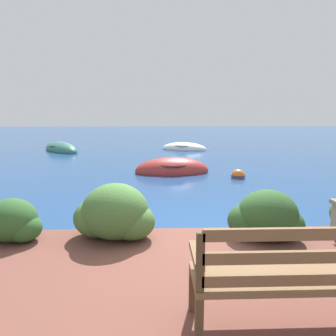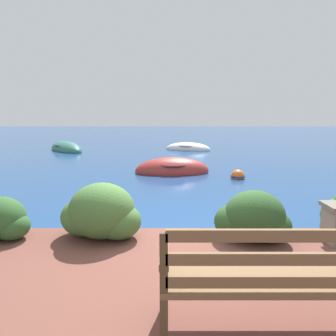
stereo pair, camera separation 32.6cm
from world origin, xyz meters
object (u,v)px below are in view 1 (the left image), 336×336
object	(u,v)px
rowboat_mid	(61,150)
mooring_buoy	(238,176)
park_bench	(301,273)
rowboat_nearest	(172,170)
rowboat_far	(184,149)

from	to	relation	value
rowboat_mid	mooring_buoy	world-z (taller)	rowboat_mid
park_bench	mooring_buoy	size ratio (longest dim) A/B	3.86
mooring_buoy	rowboat_mid	bearing A→B (deg)	137.71
rowboat_nearest	rowboat_mid	world-z (taller)	rowboat_nearest
mooring_buoy	park_bench	bearing A→B (deg)	-101.13
rowboat_mid	rowboat_far	xyz separation A→B (m)	(6.40, 0.32, -0.01)
rowboat_nearest	rowboat_mid	distance (m)	8.03
rowboat_mid	rowboat_far	distance (m)	6.41
rowboat_nearest	rowboat_mid	bearing A→B (deg)	-50.50
rowboat_mid	rowboat_far	size ratio (longest dim) A/B	1.15
park_bench	rowboat_nearest	size ratio (longest dim) A/B	0.68
park_bench	rowboat_nearest	bearing A→B (deg)	99.98
park_bench	rowboat_far	world-z (taller)	park_bench
rowboat_nearest	mooring_buoy	world-z (taller)	rowboat_nearest
park_bench	rowboat_far	distance (m)	13.77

